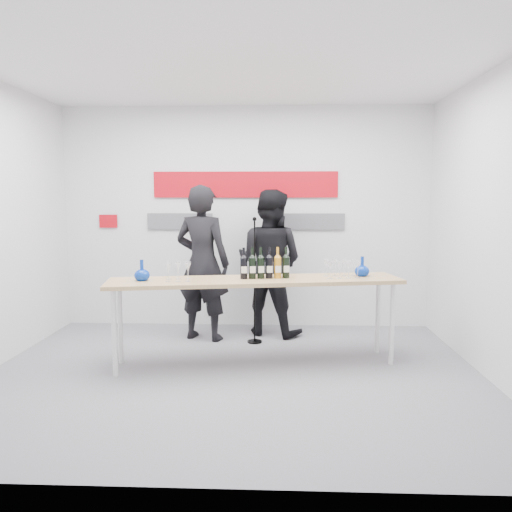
# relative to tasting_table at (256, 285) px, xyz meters

# --- Properties ---
(ground) EXTENTS (5.00, 5.00, 0.00)m
(ground) POSITION_rel_tasting_table_xyz_m (-0.21, -0.33, -0.85)
(ground) COLOR slate
(ground) RESTS_ON ground
(back_wall) EXTENTS (5.00, 0.04, 3.00)m
(back_wall) POSITION_rel_tasting_table_xyz_m (-0.21, 1.67, 0.65)
(back_wall) COLOR silver
(back_wall) RESTS_ON ground
(signage) EXTENTS (3.38, 0.02, 0.79)m
(signage) POSITION_rel_tasting_table_xyz_m (-0.27, 1.64, 0.96)
(signage) COLOR #B40712
(signage) RESTS_ON back_wall
(tasting_table) EXTENTS (3.13, 1.12, 0.92)m
(tasting_table) POSITION_rel_tasting_table_xyz_m (0.00, 0.00, 0.00)
(tasting_table) COLOR tan
(tasting_table) RESTS_ON ground
(wine_bottles) EXTENTS (0.53, 0.16, 0.33)m
(wine_bottles) POSITION_rel_tasting_table_xyz_m (0.10, 0.04, 0.23)
(wine_bottles) COLOR black
(wine_bottles) RESTS_ON tasting_table
(decanter_left) EXTENTS (0.16, 0.16, 0.21)m
(decanter_left) POSITION_rel_tasting_table_xyz_m (-1.16, -0.16, 0.18)
(decanter_left) COLOR #082D95
(decanter_left) RESTS_ON tasting_table
(decanter_right) EXTENTS (0.16, 0.16, 0.21)m
(decanter_right) POSITION_rel_tasting_table_xyz_m (1.15, 0.24, 0.18)
(decanter_right) COLOR #082D95
(decanter_right) RESTS_ON tasting_table
(glasses_left) EXTENTS (0.29, 0.26, 0.18)m
(glasses_left) POSITION_rel_tasting_table_xyz_m (-0.79, -0.14, 0.16)
(glasses_left) COLOR silver
(glasses_left) RESTS_ON tasting_table
(glasses_right) EXTENTS (0.39, 0.27, 0.18)m
(glasses_right) POSITION_rel_tasting_table_xyz_m (0.92, 0.16, 0.16)
(glasses_right) COLOR silver
(glasses_right) RESTS_ON tasting_table
(presenter_left) EXTENTS (0.81, 0.65, 1.93)m
(presenter_left) POSITION_rel_tasting_table_xyz_m (-0.70, 0.93, 0.11)
(presenter_left) COLOR black
(presenter_left) RESTS_ON ground
(presenter_right) EXTENTS (1.12, 1.01, 1.88)m
(presenter_right) POSITION_rel_tasting_table_xyz_m (0.13, 1.23, 0.09)
(presenter_right) COLOR black
(presenter_right) RESTS_ON ground
(mic_stand) EXTENTS (0.18, 0.18, 1.54)m
(mic_stand) POSITION_rel_tasting_table_xyz_m (-0.05, 0.79, -0.38)
(mic_stand) COLOR black
(mic_stand) RESTS_ON ground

